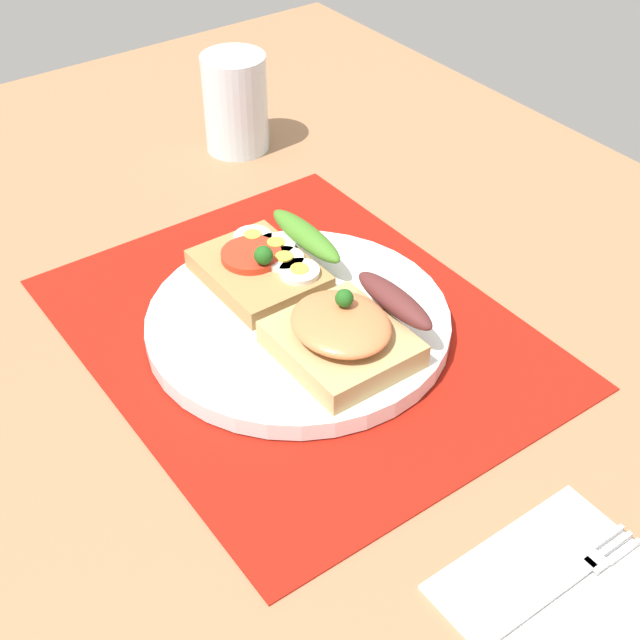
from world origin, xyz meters
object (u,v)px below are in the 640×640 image
(fork, at_px, (564,582))
(sandwich_egg_tomato, at_px, (270,262))
(drinking_glass, at_px, (236,103))
(sandwich_salmon, at_px, (348,332))
(napkin, at_px, (569,599))
(plate, at_px, (298,322))

(fork, bearing_deg, sandwich_egg_tomato, 176.68)
(fork, relative_size, drinking_glass, 1.28)
(sandwich_egg_tomato, height_order, sandwich_salmon, sandwich_salmon)
(sandwich_salmon, height_order, napkin, sandwich_salmon)
(sandwich_salmon, relative_size, fork, 0.79)
(sandwich_egg_tomato, distance_m, drinking_glass, 0.26)
(napkin, distance_m, drinking_glass, 0.61)
(sandwich_egg_tomato, height_order, napkin, sandwich_egg_tomato)
(napkin, height_order, drinking_glass, drinking_glass)
(fork, bearing_deg, plate, 178.41)
(plate, xyz_separation_m, sandwich_egg_tomato, (-0.06, 0.01, 0.02))
(plate, xyz_separation_m, napkin, (0.30, -0.01, -0.01))
(plate, bearing_deg, sandwich_salmon, 6.51)
(drinking_glass, bearing_deg, sandwich_salmon, -18.59)
(napkin, bearing_deg, drinking_glass, 167.05)
(sandwich_salmon, height_order, drinking_glass, drinking_glass)
(plate, distance_m, sandwich_egg_tomato, 0.06)
(napkin, bearing_deg, plate, 177.75)
(plate, relative_size, drinking_glass, 2.38)
(sandwich_salmon, height_order, fork, sandwich_salmon)
(sandwich_egg_tomato, distance_m, sandwich_salmon, 0.12)
(sandwich_egg_tomato, xyz_separation_m, fork, (0.35, -0.02, -0.02))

